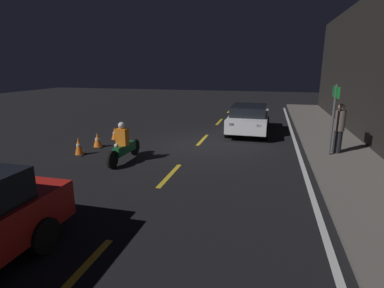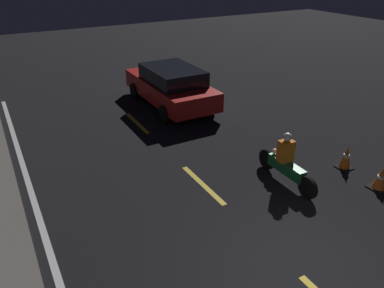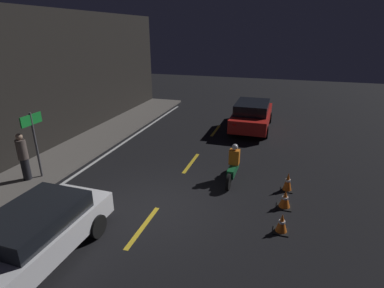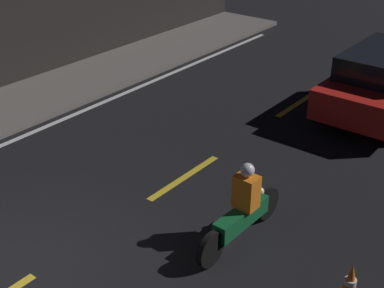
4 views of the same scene
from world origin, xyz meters
The scene contains 15 objects.
ground_plane centered at (0.00, 0.00, 0.00)m, with size 56.00×56.00×0.00m, color black.
raised_curb centered at (0.00, 5.30, 0.06)m, with size 28.00×2.36×0.13m.
lane_dash_a centered at (-10.00, 0.00, 0.00)m, with size 2.00×0.14×0.01m.
lane_dash_b centered at (-5.50, 0.00, 0.00)m, with size 2.00×0.14×0.01m.
lane_dash_c centered at (-1.00, 0.00, 0.00)m, with size 2.00×0.14×0.01m.
lane_dash_d centered at (3.50, 0.00, 0.00)m, with size 2.00×0.14×0.01m.
lane_dash_e centered at (8.00, 0.00, 0.00)m, with size 2.00×0.14×0.01m.
lane_solid_kerb centered at (0.00, 3.87, 0.00)m, with size 25.20×0.14×0.01m.
sedan_white centered at (-2.95, 1.82, 0.72)m, with size 4.21×1.90×1.33m.
motorcycle centered at (2.59, -1.90, 0.55)m, with size 2.12×0.37×1.35m.
traffic_cone_near centered at (-0.07, -3.69, 0.27)m, with size 0.41×0.41×0.55m.
traffic_cone_mid centered at (1.21, -3.75, 0.28)m, with size 0.45×0.45×0.58m.
traffic_cone_far centered at (2.33, -3.81, 0.32)m, with size 0.39×0.39×0.66m.
pedestrian centered at (0.17, 5.12, 1.01)m, with size 0.34×0.34×1.73m.
shop_sign centered at (0.52, 4.82, 1.81)m, with size 0.90×0.08×2.40m.
Camera 1 is at (11.35, 2.67, 3.10)m, focal length 28.00 mm.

